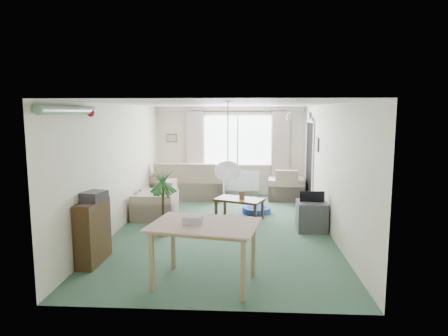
# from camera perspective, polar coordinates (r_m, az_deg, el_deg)

# --- Properties ---
(ground) EXTENTS (6.50, 6.50, 0.00)m
(ground) POSITION_cam_1_polar(r_m,az_deg,el_deg) (7.87, -0.13, -8.63)
(ground) COLOR #32533F
(window) EXTENTS (1.80, 0.03, 1.30)m
(window) POSITION_cam_1_polar(r_m,az_deg,el_deg) (10.79, 1.96, 4.01)
(window) COLOR white
(curtain_rod) EXTENTS (2.60, 0.03, 0.03)m
(curtain_rod) POSITION_cam_1_polar(r_m,az_deg,el_deg) (10.68, 1.97, 8.10)
(curtain_rod) COLOR black
(curtain_left) EXTENTS (0.45, 0.08, 2.00)m
(curtain_left) POSITION_cam_1_polar(r_m,az_deg,el_deg) (10.79, -4.18, 2.77)
(curtain_left) COLOR beige
(curtain_right) EXTENTS (0.45, 0.08, 2.00)m
(curtain_right) POSITION_cam_1_polar(r_m,az_deg,el_deg) (10.74, 8.09, 2.68)
(curtain_right) COLOR beige
(radiator) EXTENTS (1.20, 0.10, 0.55)m
(radiator) POSITION_cam_1_polar(r_m,az_deg,el_deg) (10.88, 1.92, -1.80)
(radiator) COLOR white
(doorway) EXTENTS (0.03, 0.95, 2.00)m
(doorway) POSITION_cam_1_polar(r_m,az_deg,el_deg) (9.93, 12.15, 0.58)
(doorway) COLOR black
(pendant_lamp) EXTENTS (0.36, 0.36, 0.36)m
(pendant_lamp) POSITION_cam_1_polar(r_m,az_deg,el_deg) (5.29, 0.55, -0.41)
(pendant_lamp) COLOR white
(tinsel_garland) EXTENTS (1.60, 1.60, 0.12)m
(tinsel_garland) POSITION_cam_1_polar(r_m,az_deg,el_deg) (5.74, -21.29, 7.73)
(tinsel_garland) COLOR #196626
(bauble_cluster_a) EXTENTS (0.20, 0.20, 0.20)m
(bauble_cluster_a) POSITION_cam_1_polar(r_m,az_deg,el_deg) (8.47, 9.13, 7.68)
(bauble_cluster_a) COLOR silver
(bauble_cluster_b) EXTENTS (0.20, 0.20, 0.20)m
(bauble_cluster_b) POSITION_cam_1_polar(r_m,az_deg,el_deg) (7.32, 12.44, 7.56)
(bauble_cluster_b) COLOR silver
(wall_picture_back) EXTENTS (0.28, 0.03, 0.22)m
(wall_picture_back) POSITION_cam_1_polar(r_m,az_deg,el_deg) (10.97, -7.51, 4.27)
(wall_picture_back) COLOR brown
(wall_picture_right) EXTENTS (0.03, 0.24, 0.30)m
(wall_picture_right) POSITION_cam_1_polar(r_m,az_deg,el_deg) (8.89, 13.21, 3.26)
(wall_picture_right) COLOR brown
(sofa) EXTENTS (1.93, 1.03, 0.96)m
(sofa) POSITION_cam_1_polar(r_m,az_deg,el_deg) (10.54, -5.22, -1.69)
(sofa) COLOR beige
(sofa) RESTS_ON ground
(armchair_corner) EXTENTS (0.96, 0.92, 0.81)m
(armchair_corner) POSITION_cam_1_polar(r_m,az_deg,el_deg) (10.47, 8.86, -2.25)
(armchair_corner) COLOR beige
(armchair_corner) RESTS_ON ground
(armchair_left) EXTENTS (0.87, 0.91, 0.81)m
(armchair_left) POSITION_cam_1_polar(r_m,az_deg,el_deg) (8.67, -9.81, -4.40)
(armchair_left) COLOR #C3AC94
(armchair_left) RESTS_ON ground
(coffee_table) EXTENTS (1.11, 0.87, 0.44)m
(coffee_table) POSITION_cam_1_polar(r_m,az_deg,el_deg) (8.49, 2.20, -5.84)
(coffee_table) COLOR black
(coffee_table) RESTS_ON ground
(photo_frame) EXTENTS (0.12, 0.06, 0.16)m
(photo_frame) POSITION_cam_1_polar(r_m,az_deg,el_deg) (8.41, 2.58, -3.88)
(photo_frame) COLOR brown
(photo_frame) RESTS_ON coffee_table
(bookshelf) EXTENTS (0.29, 0.78, 0.94)m
(bookshelf) POSITION_cam_1_polar(r_m,az_deg,el_deg) (6.35, -18.20, -8.70)
(bookshelf) COLOR black
(bookshelf) RESTS_ON ground
(hifi_box) EXTENTS (0.35, 0.41, 0.14)m
(hifi_box) POSITION_cam_1_polar(r_m,az_deg,el_deg) (6.25, -18.05, -3.84)
(hifi_box) COLOR #333237
(hifi_box) RESTS_ON bookshelf
(houseplant) EXTENTS (0.63, 0.63, 1.24)m
(houseplant) POSITION_cam_1_polar(r_m,az_deg,el_deg) (7.40, -8.71, -4.83)
(houseplant) COLOR #1C541D
(houseplant) RESTS_ON ground
(dining_table) EXTENTS (1.41, 1.06, 0.80)m
(dining_table) POSITION_cam_1_polar(r_m,az_deg,el_deg) (5.37, -2.76, -12.21)
(dining_table) COLOR tan
(dining_table) RESTS_ON ground
(gift_box) EXTENTS (0.26, 0.19, 0.12)m
(gift_box) POSITION_cam_1_polar(r_m,az_deg,el_deg) (5.24, -4.51, -7.51)
(gift_box) COLOR #ADAFB8
(gift_box) RESTS_ON dining_table
(tv_cube) EXTENTS (0.57, 0.62, 0.55)m
(tv_cube) POSITION_cam_1_polar(r_m,az_deg,el_deg) (7.89, 12.38, -6.70)
(tv_cube) COLOR #36363B
(tv_cube) RESTS_ON ground
(pet_bed) EXTENTS (0.71, 0.71, 0.13)m
(pet_bed) POSITION_cam_1_polar(r_m,az_deg,el_deg) (9.07, 4.65, -5.99)
(pet_bed) COLOR navy
(pet_bed) RESTS_ON ground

